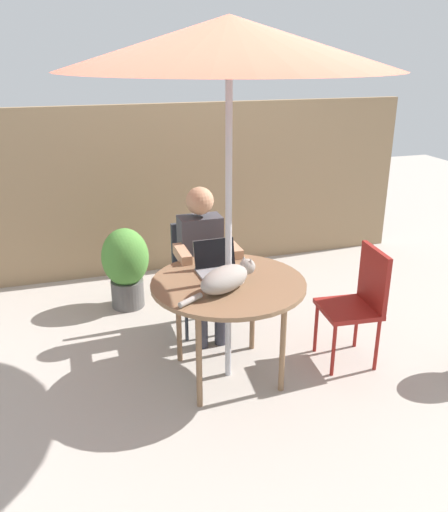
% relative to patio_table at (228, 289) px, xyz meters
% --- Properties ---
extents(ground_plane, '(14.00, 14.00, 0.00)m').
position_rel_patio_table_xyz_m(ground_plane, '(0.00, 0.00, -0.69)').
color(ground_plane, '#ADA399').
extents(fence_back, '(5.34, 0.08, 1.74)m').
position_rel_patio_table_xyz_m(fence_back, '(0.00, 2.16, 0.18)').
color(fence_back, '#937756').
rests_on(fence_back, ground).
extents(patio_table, '(1.07, 1.07, 0.75)m').
position_rel_patio_table_xyz_m(patio_table, '(0.00, 0.00, 0.00)').
color(patio_table, brown).
rests_on(patio_table, ground).
extents(patio_umbrella, '(2.04, 2.04, 2.41)m').
position_rel_patio_table_xyz_m(patio_umbrella, '(0.00, 0.00, 1.57)').
color(patio_umbrella, '#B7B7BC').
rests_on(patio_umbrella, ground).
extents(chair_occupied, '(0.40, 0.40, 0.89)m').
position_rel_patio_table_xyz_m(chair_occupied, '(0.00, 0.83, -0.16)').
color(chair_occupied, '#33383F').
rests_on(chair_occupied, ground).
extents(chair_empty, '(0.43, 0.43, 0.89)m').
position_rel_patio_table_xyz_m(chair_empty, '(0.99, -0.09, -0.16)').
color(chair_empty, maroon).
rests_on(chair_empty, ground).
extents(person_seated, '(0.48, 0.48, 1.23)m').
position_rel_patio_table_xyz_m(person_seated, '(0.00, 0.67, 0.01)').
color(person_seated, '#3F3F47').
rests_on(person_seated, ground).
extents(laptop, '(0.31, 0.26, 0.21)m').
position_rel_patio_table_xyz_m(laptop, '(-0.02, 0.21, 0.12)').
color(laptop, gray).
rests_on(laptop, patio_table).
extents(cat, '(0.60, 0.36, 0.17)m').
position_rel_patio_table_xyz_m(cat, '(-0.05, -0.13, 0.14)').
color(cat, gray).
rests_on(cat, patio_table).
extents(potted_plant_near_fence, '(0.42, 0.42, 0.75)m').
position_rel_patio_table_xyz_m(potted_plant_near_fence, '(-0.54, 1.35, -0.27)').
color(potted_plant_near_fence, '#595654').
rests_on(potted_plant_near_fence, ground).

